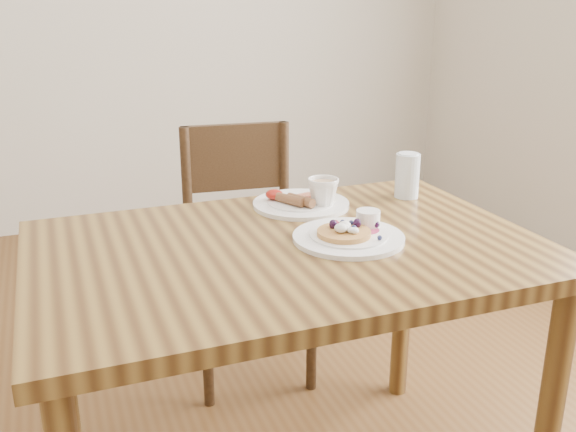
# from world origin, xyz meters

# --- Properties ---
(dining_table) EXTENTS (1.20, 0.80, 0.75)m
(dining_table) POSITION_xyz_m (0.00, 0.00, 0.65)
(dining_table) COLOR brown
(dining_table) RESTS_ON ground
(chair_far) EXTENTS (0.46, 0.46, 0.88)m
(chair_far) POSITION_xyz_m (0.11, 0.72, 0.49)
(chair_far) COLOR #3A2615
(chair_far) RESTS_ON ground
(pancake_plate) EXTENTS (0.27, 0.27, 0.06)m
(pancake_plate) POSITION_xyz_m (0.15, -0.02, 0.76)
(pancake_plate) COLOR white
(pancake_plate) RESTS_ON dining_table
(breakfast_plate) EXTENTS (0.27, 0.27, 0.04)m
(breakfast_plate) POSITION_xyz_m (0.13, 0.26, 0.76)
(breakfast_plate) COLOR white
(breakfast_plate) RESTS_ON dining_table
(teacup_saucer) EXTENTS (0.14, 0.14, 0.09)m
(teacup_saucer) POSITION_xyz_m (0.18, 0.21, 0.79)
(teacup_saucer) COLOR white
(teacup_saucer) RESTS_ON dining_table
(water_glass) EXTENTS (0.07, 0.07, 0.13)m
(water_glass) POSITION_xyz_m (0.46, 0.23, 0.81)
(water_glass) COLOR silver
(water_glass) RESTS_ON dining_table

